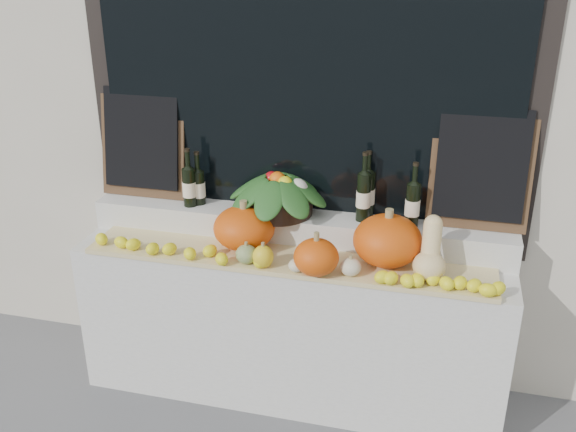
{
  "coord_description": "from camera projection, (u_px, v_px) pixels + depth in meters",
  "views": [
    {
      "loc": [
        0.73,
        -1.42,
        2.41
      ],
      "look_at": [
        0.0,
        1.45,
        1.12
      ],
      "focal_mm": 40.0,
      "sensor_mm": 36.0,
      "label": 1
    }
  ],
  "objects": [
    {
      "name": "wine_bottle_near_left",
      "position": [
        198.0,
        187.0,
        3.56
      ],
      "size": [
        0.08,
        0.08,
        0.3
      ],
      "color": "black",
      "rests_on": "rear_tier"
    },
    {
      "name": "display_sill",
      "position": [
        291.0,
        323.0,
        3.57
      ],
      "size": [
        2.3,
        0.55,
        0.88
      ],
      "primitive_type": "cube",
      "color": "silver",
      "rests_on": "ground"
    },
    {
      "name": "wine_bottle_far_right",
      "position": [
        413.0,
        204.0,
        3.26
      ],
      "size": [
        0.08,
        0.08,
        0.35
      ],
      "color": "black",
      "rests_on": "rear_tier"
    },
    {
      "name": "straw_bedding",
      "position": [
        286.0,
        261.0,
        3.28
      ],
      "size": [
        2.1,
        0.32,
        0.02
      ],
      "primitive_type": "cube",
      "color": "tan",
      "rests_on": "display_sill"
    },
    {
      "name": "butternut_squash",
      "position": [
        430.0,
        255.0,
        3.05
      ],
      "size": [
        0.16,
        0.21,
        0.3
      ],
      "color": "#F0CE8D",
      "rests_on": "straw_bedding"
    },
    {
      "name": "decorative_gourds",
      "position": [
        293.0,
        261.0,
        3.14
      ],
      "size": [
        0.63,
        0.14,
        0.14
      ],
      "color": "#33601C",
      "rests_on": "straw_bedding"
    },
    {
      "name": "rear_tier",
      "position": [
        298.0,
        227.0,
        3.5
      ],
      "size": [
        2.3,
        0.25,
        0.16
      ],
      "primitive_type": "cube",
      "color": "silver",
      "rests_on": "display_sill"
    },
    {
      "name": "pumpkin_left",
      "position": [
        244.0,
        228.0,
        3.35
      ],
      "size": [
        0.37,
        0.37,
        0.23
      ],
      "primitive_type": "ellipsoid",
      "rotation": [
        0.0,
        0.0,
        -0.17
      ],
      "color": "#E0520B",
      "rests_on": "straw_bedding"
    },
    {
      "name": "pumpkin_center",
      "position": [
        316.0,
        257.0,
        3.09
      ],
      "size": [
        0.29,
        0.29,
        0.18
      ],
      "primitive_type": "ellipsoid",
      "rotation": [
        0.0,
        0.0,
        -0.41
      ],
      "color": "#E0520B",
      "rests_on": "straw_bedding"
    },
    {
      "name": "wine_bottle_near_right",
      "position": [
        363.0,
        196.0,
        3.33
      ],
      "size": [
        0.08,
        0.08,
        0.37
      ],
      "color": "black",
      "rests_on": "rear_tier"
    },
    {
      "name": "lemon_heap",
      "position": [
        280.0,
        263.0,
        3.16
      ],
      "size": [
        2.2,
        0.16,
        0.06
      ],
      "primitive_type": null,
      "color": "#FBF419",
      "rests_on": "straw_bedding"
    },
    {
      "name": "chalkboard_left",
      "position": [
        142.0,
        141.0,
        3.6
      ],
      "size": [
        0.5,
        0.13,
        0.61
      ],
      "rotation": [
        -0.16,
        0.0,
        0.0
      ],
      "color": "#4C331E",
      "rests_on": "rear_tier"
    },
    {
      "name": "wine_bottle_far_left",
      "position": [
        189.0,
        186.0,
        3.52
      ],
      "size": [
        0.08,
        0.08,
        0.33
      ],
      "color": "black",
      "rests_on": "rear_tier"
    },
    {
      "name": "chalkboard_right",
      "position": [
        481.0,
        167.0,
        3.19
      ],
      "size": [
        0.5,
        0.13,
        0.61
      ],
      "rotation": [
        -0.16,
        0.0,
        0.0
      ],
      "color": "#4C331E",
      "rests_on": "rear_tier"
    },
    {
      "name": "pumpkin_right",
      "position": [
        387.0,
        241.0,
        3.17
      ],
      "size": [
        0.35,
        0.35,
        0.26
      ],
      "primitive_type": "ellipsoid",
      "rotation": [
        0.0,
        0.0,
        0.01
      ],
      "color": "#E0520B",
      "rests_on": "straw_bedding"
    },
    {
      "name": "wine_bottle_tall",
      "position": [
        367.0,
        193.0,
        3.39
      ],
      "size": [
        0.08,
        0.08,
        0.36
      ],
      "color": "black",
      "rests_on": "rear_tier"
    },
    {
      "name": "produce_bowl",
      "position": [
        277.0,
        193.0,
        3.43
      ],
      "size": [
        0.58,
        0.58,
        0.24
      ],
      "color": "black",
      "rests_on": "rear_tier"
    }
  ]
}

